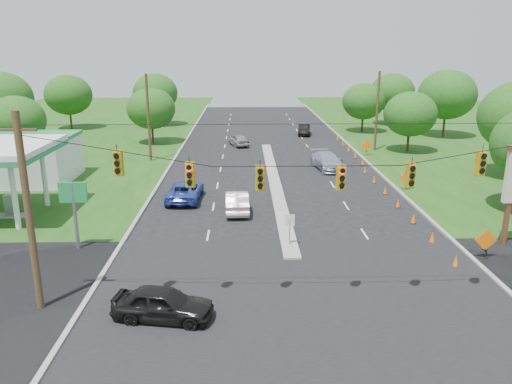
{
  "coord_description": "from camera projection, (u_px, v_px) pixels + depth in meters",
  "views": [
    {
      "loc": [
        -2.68,
        -21.64,
        11.43
      ],
      "look_at": [
        -1.95,
        8.23,
        2.8
      ],
      "focal_mm": 35.0,
      "sensor_mm": 36.0,
      "label": 1
    }
  ],
  "objects": [
    {
      "name": "cone_6",
      "position": [
        365.0,
        170.0,
        47.18
      ],
      "size": [
        0.32,
        0.32,
        0.7
      ],
      "primitive_type": "cone",
      "color": "orange",
      "rests_on": "ground"
    },
    {
      "name": "tree_2",
      "position": [
        16.0,
        120.0,
        51.02
      ],
      "size": [
        5.88,
        5.88,
        6.86
      ],
      "color": "black",
      "rests_on": "ground"
    },
    {
      "name": "cone_10",
      "position": [
        343.0,
        143.0,
        60.64
      ],
      "size": [
        0.32,
        0.32,
        0.7
      ],
      "primitive_type": "cone",
      "color": "orange",
      "rests_on": "ground"
    },
    {
      "name": "median_sign",
      "position": [
        290.0,
        224.0,
        29.38
      ],
      "size": [
        0.55,
        0.06,
        2.05
      ],
      "color": "gray",
      "rests_on": "ground"
    },
    {
      "name": "cone_9",
      "position": [
        349.0,
        148.0,
        57.28
      ],
      "size": [
        0.32,
        0.32,
        0.7
      ],
      "primitive_type": "cone",
      "color": "orange",
      "rests_on": "ground"
    },
    {
      "name": "work_sign_2",
      "position": [
        367.0,
        146.0,
        54.71
      ],
      "size": [
        1.27,
        0.58,
        1.37
      ],
      "color": "black",
      "rests_on": "ground"
    },
    {
      "name": "cone_11",
      "position": [
        338.0,
        138.0,
        64.0
      ],
      "size": [
        0.32,
        0.32,
        0.7
      ],
      "primitive_type": "cone",
      "color": "orange",
      "rests_on": "ground"
    },
    {
      "name": "tree_12",
      "position": [
        364.0,
        101.0,
        69.25
      ],
      "size": [
        5.88,
        5.88,
        6.86
      ],
      "color": "black",
      "rests_on": "ground"
    },
    {
      "name": "silver_car_oncoming",
      "position": [
        239.0,
        140.0,
        60.53
      ],
      "size": [
        2.88,
        4.43,
        1.4
      ],
      "primitive_type": "imported",
      "rotation": [
        0.0,
        0.0,
        3.47
      ],
      "color": "gray",
      "rests_on": "ground"
    },
    {
      "name": "tree_10",
      "position": [
        447.0,
        95.0,
        65.3
      ],
      "size": [
        7.56,
        7.56,
        8.82
      ],
      "color": "black",
      "rests_on": "ground"
    },
    {
      "name": "ground",
      "position": [
        301.0,
        295.0,
        24.02
      ],
      "size": [
        160.0,
        160.0,
        0.0
      ],
      "primitive_type": "plane",
      "color": "black",
      "rests_on": "ground"
    },
    {
      "name": "cone_2",
      "position": [
        413.0,
        218.0,
        33.73
      ],
      "size": [
        0.32,
        0.32,
        0.7
      ],
      "primitive_type": "cone",
      "color": "orange",
      "rests_on": "ground"
    },
    {
      "name": "cross_street",
      "position": [
        301.0,
        295.0,
        24.02
      ],
      "size": [
        160.0,
        14.0,
        0.02
      ],
      "primitive_type": "cube",
      "color": "black",
      "rests_on": "ground"
    },
    {
      "name": "tree_3",
      "position": [
        1.0,
        99.0,
        60.14
      ],
      "size": [
        7.56,
        7.56,
        8.82
      ],
      "color": "black",
      "rests_on": "ground"
    },
    {
      "name": "white_sedan",
      "position": [
        237.0,
        201.0,
        36.12
      ],
      "size": [
        1.83,
        4.73,
        1.54
      ],
      "primitive_type": "imported",
      "rotation": [
        0.0,
        0.0,
        3.18
      ],
      "color": "beige",
      "rests_on": "ground"
    },
    {
      "name": "median",
      "position": [
        274.0,
        182.0,
        44.19
      ],
      "size": [
        1.0,
        34.0,
        0.18
      ],
      "primitive_type": "cube",
      "color": "gray",
      "rests_on": "ground"
    },
    {
      "name": "tree_11",
      "position": [
        392.0,
        92.0,
        75.94
      ],
      "size": [
        6.72,
        6.72,
        7.84
      ],
      "color": "black",
      "rests_on": "ground"
    },
    {
      "name": "work_sign_1",
      "position": [
        407.0,
        178.0,
        41.26
      ],
      "size": [
        1.27,
        0.58,
        1.37
      ],
      "color": "black",
      "rests_on": "ground"
    },
    {
      "name": "black_sedan",
      "position": [
        163.0,
        304.0,
        21.65
      ],
      "size": [
        4.64,
        2.5,
        1.5
      ],
      "primitive_type": "imported",
      "rotation": [
        0.0,
        0.0,
        1.4
      ],
      "color": "black",
      "rests_on": "ground"
    },
    {
      "name": "cone_5",
      "position": [
        374.0,
        179.0,
        43.82
      ],
      "size": [
        0.32,
        0.32,
        0.7
      ],
      "primitive_type": "cone",
      "color": "orange",
      "rests_on": "ground"
    },
    {
      "name": "cone_7",
      "position": [
        363.0,
        162.0,
        50.56
      ],
      "size": [
        0.32,
        0.32,
        0.7
      ],
      "primitive_type": "cone",
      "color": "orange",
      "rests_on": "ground"
    },
    {
      "name": "tree_5",
      "position": [
        151.0,
        109.0,
        60.9
      ],
      "size": [
        5.88,
        5.88,
        6.86
      ],
      "color": "black",
      "rests_on": "ground"
    },
    {
      "name": "signal_span",
      "position": [
        305.0,
        203.0,
        21.68
      ],
      "size": [
        25.6,
        0.32,
        9.0
      ],
      "color": "#422D1C",
      "rests_on": "ground"
    },
    {
      "name": "cone_0",
      "position": [
        456.0,
        261.0,
        27.01
      ],
      "size": [
        0.32,
        0.32,
        0.7
      ],
      "primitive_type": "cone",
      "color": "orange",
      "rests_on": "ground"
    },
    {
      "name": "tree_4",
      "position": [
        68.0,
        95.0,
        71.93
      ],
      "size": [
        6.72,
        6.72,
        7.84
      ],
      "color": "black",
      "rests_on": "ground"
    },
    {
      "name": "curb_left",
      "position": [
        174.0,
        161.0,
        52.59
      ],
      "size": [
        0.25,
        110.0,
        0.16
      ],
      "primitive_type": "cube",
      "color": "gray",
      "rests_on": "ground"
    },
    {
      "name": "utility_pole_far_right",
      "position": [
        377.0,
        112.0,
        56.68
      ],
      "size": [
        0.28,
        0.28,
        9.0
      ],
      "primitive_type": "cylinder",
      "color": "#422D1C",
      "rests_on": "ground"
    },
    {
      "name": "silver_car_far",
      "position": [
        327.0,
        161.0,
        48.83
      ],
      "size": [
        3.07,
        5.78,
        1.6
      ],
      "primitive_type": "imported",
      "rotation": [
        0.0,
        0.0,
        0.16
      ],
      "color": "#969DB8",
      "rests_on": "ground"
    },
    {
      "name": "work_sign_0",
      "position": [
        486.0,
        241.0,
        27.81
      ],
      "size": [
        1.27,
        0.58,
        1.37
      ],
      "color": "black",
      "rests_on": "ground"
    },
    {
      "name": "cone_3",
      "position": [
        398.0,
        203.0,
        37.1
      ],
      "size": [
        0.32,
        0.32,
        0.7
      ],
      "primitive_type": "cone",
      "color": "orange",
      "rests_on": "ground"
    },
    {
      "name": "tree_6",
      "position": [
        155.0,
        93.0,
        75.09
      ],
      "size": [
        6.72,
        6.72,
        7.84
      ],
      "color": "black",
      "rests_on": "ground"
    },
    {
      "name": "tree_9",
      "position": [
        410.0,
        114.0,
        55.85
      ],
      "size": [
        5.88,
        5.88,
        6.86
      ],
      "color": "black",
      "rests_on": "ground"
    },
    {
      "name": "blue_pickup",
      "position": [
        185.0,
        191.0,
        38.84
      ],
      "size": [
        2.69,
        5.44,
        1.48
      ],
      "primitive_type": "imported",
      "rotation": [
        0.0,
        0.0,
        3.1
      ],
      "color": "#2B3E9A",
      "rests_on": "ground"
    },
    {
      "name": "cone_1",
      "position": [
        432.0,
        237.0,
        30.37
      ],
      "size": [
        0.32,
        0.32,
        0.7
      ],
      "primitive_type": "cone",
      "color": "orange",
      "rests_on": "ground"
    },
    {
      "name": "curb_right",
      "position": [
        364.0,
        160.0,
        53.07
      ],
      "size": [
        0.25,
        110.0,
        0.16
      ],
      "primitive_type": "cube",
      "color": "gray",
      "rests_on": "ground"
    },
    {
      "name": "cone_8",
      "position": [
        355.0,
        155.0,
        53.92
      ],
      "size": [
        0.32,
        0.32,
        0.7
      ],
      "primitive_type": "cone",
      "color": "orange",
      "rests_on": "ground"
    },
    {
      "name": "dark_car_receding",
      "position": [
        304.0,
        130.0,
        68.19
      ],
      "size": [
        2.11,
        4.59,
        1.46
      ],
      "primitive_type": "imported",
      "rotation": [
        0.0,
        0.0,
        -0.13
      ],
      "color": "black",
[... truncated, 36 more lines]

